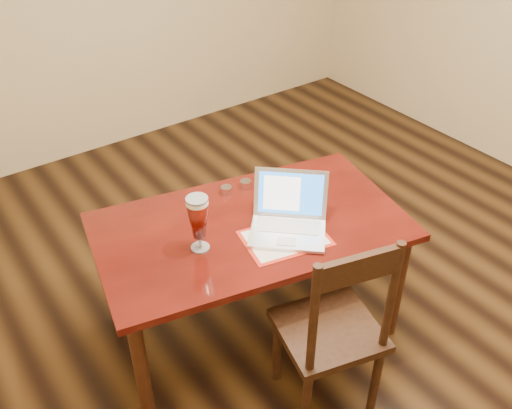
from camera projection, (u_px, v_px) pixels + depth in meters
ground at (323, 298)px, 3.42m from camera, size 5.00×5.00×0.00m
dining_table at (251, 236)px, 2.87m from camera, size 1.68×1.16×1.00m
dining_chair at (333, 330)px, 2.56m from camera, size 0.53×0.52×1.05m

